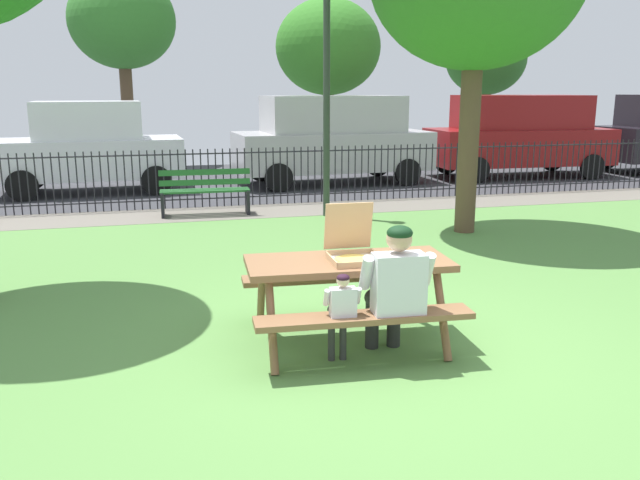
# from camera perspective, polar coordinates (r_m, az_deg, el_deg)

# --- Properties ---
(ground) EXTENTS (28.00, 11.55, 0.02)m
(ground) POSITION_cam_1_polar(r_m,az_deg,el_deg) (7.54, 0.94, -4.41)
(ground) COLOR #598B44
(cobblestone_walkway) EXTENTS (28.00, 1.40, 0.01)m
(cobblestone_walkway) POSITION_cam_1_polar(r_m,az_deg,el_deg) (12.37, -5.35, 2.48)
(cobblestone_walkway) COLOR slate
(street_asphalt) EXTENTS (28.00, 7.21, 0.01)m
(street_asphalt) POSITION_cam_1_polar(r_m,az_deg,el_deg) (16.58, -7.77, 5.10)
(street_asphalt) COLOR #38383D
(picnic_table_foreground) EXTENTS (1.89, 1.59, 0.79)m
(picnic_table_foreground) POSITION_cam_1_polar(r_m,az_deg,el_deg) (5.87, 2.45, -3.35)
(picnic_table_foreground) COLOR brown
(picnic_table_foreground) RESTS_ON ground
(pizza_box_open) EXTENTS (0.45, 0.51, 0.49)m
(pizza_box_open) POSITION_cam_1_polar(r_m,az_deg,el_deg) (5.80, 2.88, -0.83)
(pizza_box_open) COLOR tan
(pizza_box_open) RESTS_ON picnic_table_foreground
(pizza_slice_on_table) EXTENTS (0.27, 0.26, 0.02)m
(pizza_slice_on_table) POSITION_cam_1_polar(r_m,az_deg,el_deg) (5.93, 7.57, -1.48)
(pizza_slice_on_table) COLOR #F9D759
(pizza_slice_on_table) RESTS_ON picnic_table_foreground
(adult_at_table) EXTENTS (0.62, 0.61, 1.19)m
(adult_at_table) POSITION_cam_1_polar(r_m,az_deg,el_deg) (5.46, 6.53, -4.03)
(adult_at_table) COLOR #272727
(adult_at_table) RESTS_ON ground
(child_at_table) EXTENTS (0.31, 0.30, 0.81)m
(child_at_table) POSITION_cam_1_polar(r_m,az_deg,el_deg) (5.37, 1.85, -6.04)
(child_at_table) COLOR #313131
(child_at_table) RESTS_ON ground
(iron_fence_streetside) EXTENTS (22.09, 0.03, 1.12)m
(iron_fence_streetside) POSITION_cam_1_polar(r_m,az_deg,el_deg) (12.96, -5.91, 5.53)
(iron_fence_streetside) COLOR black
(iron_fence_streetside) RESTS_ON ground
(park_bench_center) EXTENTS (1.62, 0.53, 0.85)m
(park_bench_center) POSITION_cam_1_polar(r_m,az_deg,el_deg) (12.05, -9.94, 4.09)
(park_bench_center) COLOR #225B29
(park_bench_center) RESTS_ON ground
(lamp_post_walkway) EXTENTS (0.28, 0.28, 4.09)m
(lamp_post_walkway) POSITION_cam_1_polar(r_m,az_deg,el_deg) (11.68, 0.58, 14.23)
(lamp_post_walkway) COLOR #2D382D
(lamp_post_walkway) RESTS_ON ground
(parked_car_center) EXTENTS (3.98, 1.98, 1.98)m
(parked_car_center) POSITION_cam_1_polar(r_m,az_deg,el_deg) (15.31, -19.35, 7.67)
(parked_car_center) COLOR white
(parked_car_center) RESTS_ON ground
(parked_car_right) EXTENTS (4.69, 2.15, 2.08)m
(parked_car_right) POSITION_cam_1_polar(r_m,az_deg,el_deg) (15.84, 1.11, 8.86)
(parked_car_right) COLOR #BDBABB
(parked_car_right) RESTS_ON ground
(parked_car_far_right) EXTENTS (4.67, 2.11, 2.08)m
(parked_car_far_right) POSITION_cam_1_polar(r_m,az_deg,el_deg) (17.84, 16.93, 8.78)
(parked_car_far_right) COLOR maroon
(parked_car_far_right) RESTS_ON ground
(far_tree_midleft) EXTENTS (3.07, 3.07, 5.56)m
(far_tree_midleft) POSITION_cam_1_polar(r_m,az_deg,el_deg) (20.91, -16.80, 17.69)
(far_tree_midleft) COLOR brown
(far_tree_midleft) RESTS_ON ground
(far_tree_center) EXTENTS (3.32, 3.32, 5.02)m
(far_tree_center) POSITION_cam_1_polar(r_m,az_deg,el_deg) (21.61, 0.71, 16.37)
(far_tree_center) COLOR brown
(far_tree_center) RESTS_ON ground
(far_tree_midright) EXTENTS (2.71, 2.71, 4.46)m
(far_tree_midright) POSITION_cam_1_polar(r_m,az_deg,el_deg) (23.66, 14.21, 14.92)
(far_tree_midright) COLOR brown
(far_tree_midright) RESTS_ON ground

